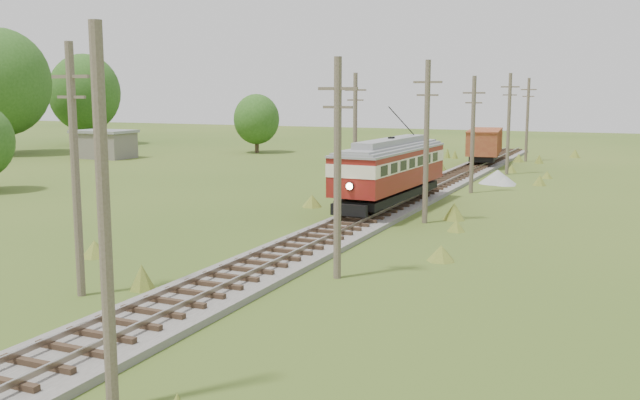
% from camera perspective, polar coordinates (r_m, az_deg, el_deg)
% --- Properties ---
extents(railbed_main, '(3.60, 96.00, 0.57)m').
position_cam_1_polar(railbed_main, '(44.07, 5.42, -0.64)').
color(railbed_main, '#605B54').
rests_on(railbed_main, ground).
extents(streetcar, '(3.46, 12.89, 5.85)m').
position_cam_1_polar(streetcar, '(44.26, 5.70, 2.68)').
color(streetcar, black).
rests_on(streetcar, ground).
extents(gondola, '(4.04, 9.40, 3.03)m').
position_cam_1_polar(gondola, '(72.82, 13.04, 4.43)').
color(gondola, black).
rests_on(gondola, ground).
extents(gravel_pile, '(3.07, 3.26, 1.12)m').
position_cam_1_polar(gravel_pile, '(58.56, 14.11, 1.77)').
color(gravel_pile, gray).
rests_on(gravel_pile, ground).
extents(utility_pole_r_1, '(0.30, 0.30, 8.80)m').
position_cam_1_polar(utility_pole_r_1, '(16.51, -16.86, -1.77)').
color(utility_pole_r_1, brown).
rests_on(utility_pole_r_1, ground).
extents(utility_pole_r_2, '(1.60, 0.30, 8.60)m').
position_cam_1_polar(utility_pole_r_2, '(27.49, 1.41, 2.69)').
color(utility_pole_r_2, brown).
rests_on(utility_pole_r_2, ground).
extents(utility_pole_r_3, '(1.60, 0.30, 9.00)m').
position_cam_1_polar(utility_pole_r_3, '(39.78, 8.51, 4.74)').
color(utility_pole_r_3, brown).
rests_on(utility_pole_r_3, ground).
extents(utility_pole_r_4, '(1.60, 0.30, 8.40)m').
position_cam_1_polar(utility_pole_r_4, '(52.46, 12.12, 5.23)').
color(utility_pole_r_4, brown).
rests_on(utility_pole_r_4, ground).
extents(utility_pole_r_5, '(1.60, 0.30, 8.90)m').
position_cam_1_polar(utility_pole_r_5, '(65.14, 14.86, 5.99)').
color(utility_pole_r_5, brown).
rests_on(utility_pole_r_5, ground).
extents(utility_pole_r_6, '(1.60, 0.30, 8.70)m').
position_cam_1_polar(utility_pole_r_6, '(78.02, 16.26, 6.25)').
color(utility_pole_r_6, brown).
rests_on(utility_pole_r_6, ground).
extents(utility_pole_l_a, '(1.60, 0.30, 9.00)m').
position_cam_1_polar(utility_pole_l_a, '(26.48, -19.00, 2.43)').
color(utility_pole_l_a, brown).
rests_on(utility_pole_l_a, ground).
extents(utility_pole_l_b, '(1.60, 0.30, 8.60)m').
position_cam_1_polar(utility_pole_l_b, '(50.75, 2.82, 5.42)').
color(utility_pole_l_b, brown).
rests_on(utility_pole_l_b, ground).
extents(tree_left_4, '(11.34, 11.34, 14.61)m').
position_cam_1_polar(tree_left_4, '(91.37, -24.21, 8.59)').
color(tree_left_4, '#38281C').
rests_on(tree_left_4, ground).
extents(tree_left_5, '(9.66, 9.66, 12.44)m').
position_cam_1_polar(tree_left_5, '(104.11, -18.31, 8.14)').
color(tree_left_5, '#38281C').
rests_on(tree_left_5, ground).
extents(tree_mid_a, '(5.46, 5.46, 7.03)m').
position_cam_1_polar(tree_mid_a, '(86.14, -5.10, 6.46)').
color(tree_mid_a, '#38281C').
rests_on(tree_mid_a, ground).
extents(shed, '(6.40, 4.40, 3.10)m').
position_cam_1_polar(shed, '(82.47, -16.86, 4.32)').
color(shed, slate).
rests_on(shed, ground).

